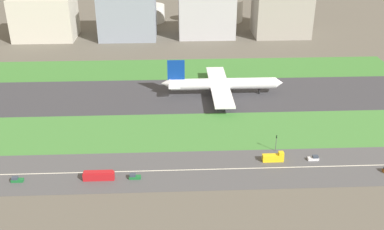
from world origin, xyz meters
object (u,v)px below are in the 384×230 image
hangar_building (128,13)px  bus_0 (99,176)px  car_1 (17,180)px  traffic_light (276,142)px  airliner (220,84)px  truck_0 (274,158)px  terminal_building (45,17)px  fuel_tank_centre (194,13)px  cargo_warehouse (282,1)px  fuel_tank_east (228,10)px  car_4 (314,158)px  office_tower (207,13)px  fuel_tank_west (151,13)px  car_2 (134,177)px

hangar_building → bus_0: bearing=-88.8°
car_1 → traffic_light: 102.72m
car_1 → bus_0: size_ratio=0.38×
airliner → truck_0: size_ratio=7.74×
bus_0 → terminal_building: (-65.35, 192.00, 13.59)m
truck_0 → fuel_tank_centre: 227.97m
truck_0 → cargo_warehouse: bearing=76.6°
fuel_tank_centre → fuel_tank_east: size_ratio=0.69×
hangar_building → fuel_tank_centre: bearing=40.9°
fuel_tank_east → cargo_warehouse: bearing=-52.6°
airliner → bus_0: size_ratio=5.60×
airliner → car_4: size_ratio=14.77×
office_tower → fuel_tank_centre: (-6.79, 45.00, -9.83)m
truck_0 → fuel_tank_centre: bearing=95.1°
car_4 → office_tower: 185.14m
bus_0 → office_tower: office_tower is taller
truck_0 → office_tower: bearing=94.2°
truck_0 → bus_0: truck_0 is taller
airliner → car_4: bearing=-65.5°
car_4 → hangar_building: size_ratio=0.11×
car_1 → fuel_tank_west: bearing=-100.0°
fuel_tank_east → fuel_tank_centre: bearing=180.0°
terminal_building → fuel_tank_east: (142.27, 45.00, -6.56)m
airliner → fuel_tank_west: airliner is taller
fuel_tank_west → terminal_building: bearing=-149.6°
fuel_tank_east → bus_0: bearing=-108.0°
car_2 → fuel_tank_centre: size_ratio=0.26×
car_2 → car_1: 43.60m
terminal_building → fuel_tank_west: 89.31m
car_4 → truck_0: bearing=-180.0°
airliner → traffic_light: (17.19, -60.01, -1.94)m
car_2 → traffic_light: traffic_light is taller
car_2 → airliner: bearing=-117.3°
car_4 → car_1: bearing=-175.0°
car_1 → car_2: bearing=-180.0°
cargo_warehouse → hangar_building: bearing=180.0°
office_tower → fuel_tank_centre: size_ratio=2.48×
bus_0 → fuel_tank_west: bearing=-92.7°
fuel_tank_west → car_2: bearing=-89.5°
car_4 → fuel_tank_east: size_ratio=0.18×
office_tower → fuel_tank_centre: bearing=98.6°
car_2 → office_tower: (41.46, 192.00, 16.16)m
traffic_light → fuel_tank_east: bearing=88.4°
airliner → car_2: airliner is taller
traffic_light → fuel_tank_west: fuel_tank_west is taller
terminal_building → office_tower: bearing=0.0°
car_1 → bus_0: 30.39m
airliner → fuel_tank_east: (23.41, 159.00, 2.61)m
car_4 → car_1: (-114.92, -10.00, 0.00)m
truck_0 → fuel_tank_east: (8.76, 227.00, 7.17)m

